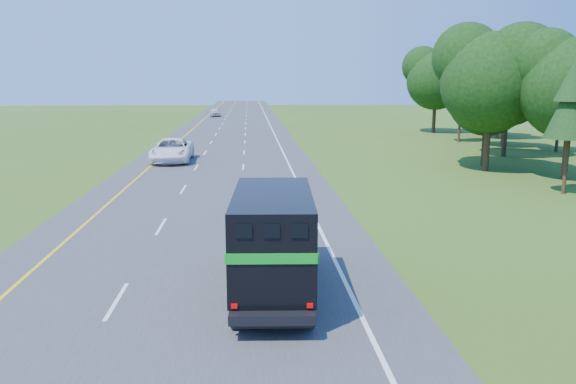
{
  "coord_description": "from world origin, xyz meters",
  "views": [
    {
      "loc": [
        2.33,
        -5.65,
        6.74
      ],
      "look_at": [
        4.15,
        20.6,
        1.48
      ],
      "focal_mm": 35.0,
      "sensor_mm": 36.0,
      "label": 1
    }
  ],
  "objects": [
    {
      "name": "road",
      "position": [
        0.0,
        50.0,
        0.02
      ],
      "size": [
        15.0,
        260.0,
        0.04
      ],
      "primitive_type": "cube",
      "color": "#38383A",
      "rests_on": "ground"
    },
    {
      "name": "lane_markings",
      "position": [
        0.0,
        50.0,
        0.04
      ],
      "size": [
        11.15,
        260.0,
        0.01
      ],
      "color": "yellow",
      "rests_on": "road"
    },
    {
      "name": "horse_truck",
      "position": [
        3.04,
        11.49,
        1.84
      ],
      "size": [
        2.74,
        7.7,
        3.36
      ],
      "rotation": [
        0.0,
        0.0,
        -0.05
      ],
      "color": "black",
      "rests_on": "road"
    },
    {
      "name": "white_suv",
      "position": [
        -4.12,
        41.56,
        0.99
      ],
      "size": [
        3.26,
        6.89,
        1.9
      ],
      "primitive_type": "imported",
      "rotation": [
        0.0,
        0.0,
        0.01
      ],
      "color": "white",
      "rests_on": "road"
    },
    {
      "name": "far_car",
      "position": [
        -3.92,
        100.28,
        0.82
      ],
      "size": [
        2.0,
        4.65,
        1.56
      ],
      "primitive_type": "imported",
      "rotation": [
        0.0,
        0.0,
        0.04
      ],
      "color": "#B9B9C0",
      "rests_on": "road"
    }
  ]
}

